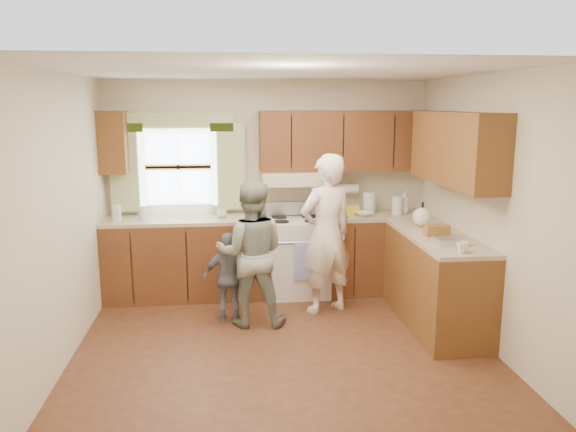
{
  "coord_description": "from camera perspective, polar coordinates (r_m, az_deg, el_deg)",
  "views": [
    {
      "loc": [
        -0.48,
        -4.94,
        2.22
      ],
      "look_at": [
        0.1,
        0.4,
        1.15
      ],
      "focal_mm": 35.0,
      "sensor_mm": 36.0,
      "label": 1
    }
  ],
  "objects": [
    {
      "name": "kitchen_fixtures",
      "position": [
        6.27,
        4.02,
        -1.49
      ],
      "size": [
        3.8,
        2.25,
        2.15
      ],
      "color": "#43210E",
      "rests_on": "ground"
    },
    {
      "name": "stove",
      "position": [
        6.66,
        0.75,
        -4.0
      ],
      "size": [
        0.76,
        0.67,
        1.07
      ],
      "color": "silver",
      "rests_on": "ground"
    },
    {
      "name": "woman_right",
      "position": [
        5.68,
        -3.78,
        -3.82
      ],
      "size": [
        0.78,
        0.63,
        1.49
      ],
      "primitive_type": "imported",
      "rotation": [
        0.0,
        0.0,
        3.04
      ],
      "color": "#233828",
      "rests_on": "ground"
    },
    {
      "name": "woman_left",
      "position": [
        6.0,
        3.92,
        -1.86
      ],
      "size": [
        0.74,
        0.62,
        1.72
      ],
      "primitive_type": "imported",
      "rotation": [
        0.0,
        0.0,
        3.54
      ],
      "color": "white",
      "rests_on": "ground"
    },
    {
      "name": "child",
      "position": [
        5.82,
        -5.94,
        -6.26
      ],
      "size": [
        0.56,
        0.23,
        0.95
      ],
      "primitive_type": "imported",
      "rotation": [
        0.0,
        0.0,
        3.14
      ],
      "color": "slate",
      "rests_on": "ground"
    },
    {
      "name": "room",
      "position": [
        5.06,
        -0.64,
        0.2
      ],
      "size": [
        3.8,
        3.8,
        3.8
      ],
      "color": "#462715",
      "rests_on": "ground"
    }
  ]
}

